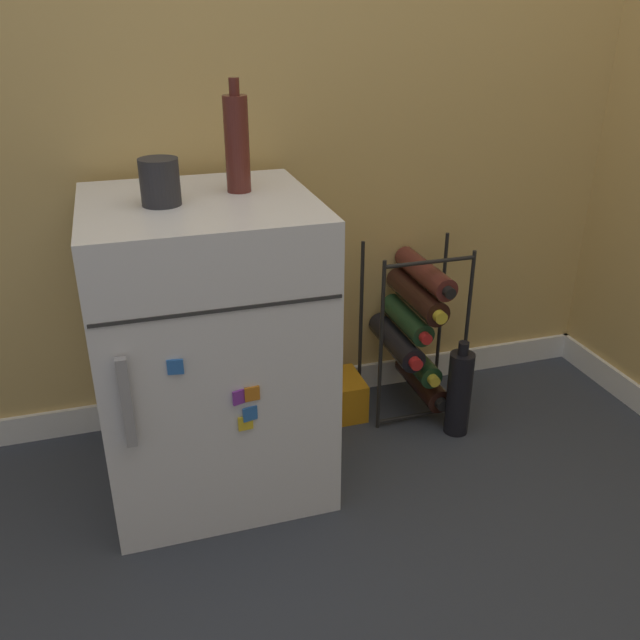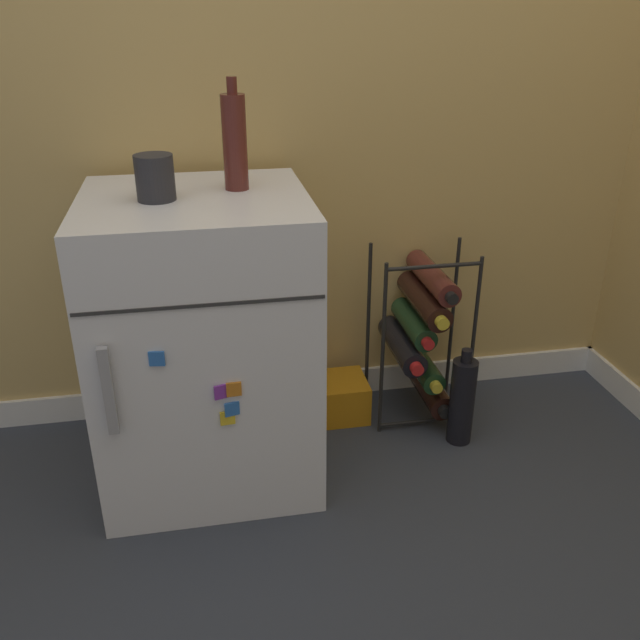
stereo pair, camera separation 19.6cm
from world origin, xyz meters
name	(u,v)px [view 2 (the right image)]	position (x,y,z in m)	size (l,w,h in m)	color
ground_plane	(397,535)	(0.00, 0.00, 0.00)	(14.00, 14.00, 0.00)	#333842
wall_back	(342,2)	(0.00, 0.75, 1.24)	(6.90, 0.07, 2.50)	tan
mini_fridge	(205,341)	(-0.45, 0.40, 0.40)	(0.57, 0.57, 0.80)	white
wine_rack	(420,335)	(0.22, 0.55, 0.29)	(0.30, 0.33, 0.57)	black
soda_box	(335,398)	(-0.04, 0.58, 0.07)	(0.20, 0.17, 0.13)	orange
fridge_top_cup	(155,178)	(-0.53, 0.38, 0.86)	(0.09, 0.09, 0.11)	#28282D
fridge_top_bottle	(235,141)	(-0.33, 0.45, 0.92)	(0.06, 0.06, 0.27)	#56231E
loose_bottle_floor	(462,401)	(0.31, 0.37, 0.14)	(0.08, 0.08, 0.32)	black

